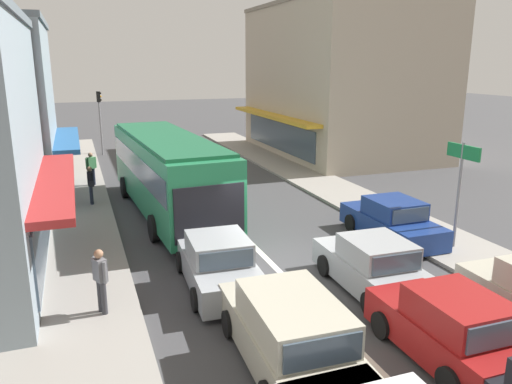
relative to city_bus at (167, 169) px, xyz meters
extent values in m
plane|color=#3F3F42|center=(2.02, -6.33, -1.88)|extent=(140.00, 140.00, 0.00)
cube|color=silver|center=(2.02, -2.33, -1.88)|extent=(0.20, 28.00, 0.01)
cube|color=gray|center=(-4.78, -0.33, -1.81)|extent=(5.20, 44.00, 0.14)
cube|color=gray|center=(8.22, -0.33, -1.82)|extent=(2.80, 44.00, 0.12)
cube|color=maroon|center=(-4.05, -4.59, 0.82)|extent=(1.10, 8.25, 0.20)
cube|color=#425160|center=(-4.47, -4.59, -0.48)|extent=(0.06, 7.17, 1.80)
cube|color=#23568E|center=(-3.78, 4.11, 0.82)|extent=(1.10, 7.37, 0.20)
cube|color=#425160|center=(-4.20, 4.11, -0.48)|extent=(0.06, 6.41, 1.80)
cube|color=#B2A38E|center=(13.52, 10.31, 2.88)|extent=(8.82, 13.40, 9.51)
cube|color=gold|center=(8.66, 10.31, 0.82)|extent=(1.10, 12.33, 0.20)
cube|color=#425160|center=(9.08, 10.31, -0.48)|extent=(0.06, 10.72, 1.80)
cube|color=gray|center=(13.52, 10.31, 7.75)|extent=(8.98, 13.40, 0.24)
cube|color=#237A4C|center=(0.00, 0.01, -0.12)|extent=(3.13, 10.93, 2.70)
cube|color=#425160|center=(0.00, 0.01, 0.28)|extent=(3.15, 10.50, 0.90)
cube|color=black|center=(0.32, -5.41, -0.32)|extent=(2.25, 0.19, 1.76)
cube|color=#1A5B39|center=(0.00, 0.01, 1.29)|extent=(2.96, 10.06, 0.12)
cylinder|color=black|center=(-1.45, 3.28, -1.40)|extent=(0.32, 0.97, 0.96)
cylinder|color=black|center=(1.05, 3.43, -1.40)|extent=(0.32, 0.97, 0.96)
cylinder|color=black|center=(-1.07, -3.03, -1.40)|extent=(0.32, 0.97, 0.96)
cylinder|color=black|center=(1.42, -2.88, -1.40)|extent=(0.32, 0.97, 0.96)
cube|color=#9EA3A8|center=(3.96, -8.90, -1.37)|extent=(1.84, 4.25, 0.72)
cube|color=#9EA3A8|center=(3.96, -9.00, -0.71)|extent=(1.61, 1.84, 0.60)
cube|color=#425160|center=(3.98, -8.08, -0.71)|extent=(1.44, 0.10, 0.51)
cube|color=#425160|center=(3.93, -9.92, -0.71)|extent=(1.41, 0.10, 0.48)
cylinder|color=black|center=(3.14, -7.61, -1.57)|extent=(0.20, 0.62, 0.62)
cylinder|color=black|center=(4.86, -7.66, -1.57)|extent=(0.20, 0.62, 0.62)
cylinder|color=black|center=(3.07, -10.13, -1.57)|extent=(0.20, 0.62, 0.62)
cylinder|color=black|center=(4.79, -10.18, -1.57)|extent=(0.20, 0.62, 0.62)
cube|color=maroon|center=(3.58, -12.20, -1.36)|extent=(1.66, 3.71, 0.76)
cube|color=maroon|center=(3.58, -12.50, -0.66)|extent=(1.53, 1.91, 0.64)
cube|color=#425160|center=(3.59, -11.53, -0.66)|extent=(1.40, 0.07, 0.54)
cube|color=#425160|center=(3.58, -13.47, -0.66)|extent=(1.37, 0.07, 0.51)
cylinder|color=black|center=(2.77, -11.09, -1.57)|extent=(0.18, 0.62, 0.62)
cylinder|color=black|center=(4.41, -11.09, -1.57)|extent=(0.18, 0.62, 0.62)
cylinder|color=black|center=(2.76, -13.31, -1.57)|extent=(0.18, 0.62, 0.62)
cube|color=#B7B29E|center=(0.38, -11.24, -1.36)|extent=(1.91, 4.56, 0.76)
cube|color=#B7B29E|center=(0.37, -11.58, -0.64)|extent=(1.73, 2.65, 0.68)
cube|color=#425160|center=(0.41, -10.27, -0.64)|extent=(1.51, 0.11, 0.58)
cube|color=#425160|center=(0.33, -12.90, -0.64)|extent=(1.48, 0.11, 0.54)
cylinder|color=black|center=(-0.45, -9.86, -1.57)|extent=(0.20, 0.63, 0.62)
cylinder|color=black|center=(1.31, -9.92, -1.57)|extent=(0.20, 0.63, 0.62)
cylinder|color=black|center=(1.22, -12.61, -1.57)|extent=(0.20, 0.63, 0.62)
cube|color=#9EA3A8|center=(0.05, -7.22, -1.37)|extent=(1.92, 4.28, 0.72)
cube|color=#9EA3A8|center=(0.04, -7.32, -0.71)|extent=(1.64, 1.87, 0.60)
cube|color=#425160|center=(0.09, -6.40, -0.71)|extent=(1.44, 0.13, 0.51)
cube|color=#425160|center=(0.00, -8.24, -0.71)|extent=(1.41, 0.13, 0.48)
cylinder|color=black|center=(-0.75, -5.92, -1.57)|extent=(0.21, 0.63, 0.62)
cylinder|color=black|center=(0.97, -6.00, -1.57)|extent=(0.21, 0.63, 0.62)
cylinder|color=black|center=(-0.87, -8.44, -1.57)|extent=(0.21, 0.63, 0.62)
cylinder|color=black|center=(0.85, -8.52, -1.57)|extent=(0.21, 0.63, 0.62)
cylinder|color=black|center=(5.78, -10.62, -1.57)|extent=(0.20, 0.62, 0.62)
cube|color=navy|center=(6.77, -5.63, -1.37)|extent=(1.72, 4.20, 0.72)
cube|color=navy|center=(6.77, -5.73, -0.71)|extent=(1.56, 1.80, 0.60)
cube|color=#425160|center=(6.77, -4.81, -0.71)|extent=(1.44, 0.06, 0.51)
cube|color=#425160|center=(6.77, -6.65, -0.71)|extent=(1.40, 0.06, 0.48)
cylinder|color=black|center=(5.91, -4.37, -1.57)|extent=(0.18, 0.62, 0.62)
cylinder|color=black|center=(7.63, -4.37, -1.57)|extent=(0.18, 0.62, 0.62)
cylinder|color=black|center=(5.91, -6.89, -1.57)|extent=(0.18, 0.62, 0.62)
cylinder|color=black|center=(7.63, -6.89, -1.57)|extent=(0.18, 0.62, 0.62)
cylinder|color=gray|center=(-1.74, 15.06, 0.22)|extent=(0.12, 0.12, 4.20)
cube|color=black|center=(-1.74, 15.06, 1.97)|extent=(0.24, 0.24, 0.68)
sphere|color=black|center=(-1.60, 15.06, 2.20)|extent=(0.13, 0.13, 0.13)
sphere|color=orange|center=(-1.60, 15.06, 1.98)|extent=(0.13, 0.13, 0.13)
sphere|color=black|center=(-1.60, 15.06, 1.76)|extent=(0.13, 0.13, 0.13)
cylinder|color=gray|center=(8.13, -7.21, -0.08)|extent=(0.10, 0.10, 3.60)
cube|color=#19753D|center=(8.13, -7.23, 1.42)|extent=(0.08, 1.40, 0.44)
cube|color=white|center=(8.18, -7.23, 1.42)|extent=(0.01, 1.10, 0.10)
cylinder|color=#232838|center=(-2.93, 2.28, -1.32)|extent=(0.14, 0.14, 0.84)
cylinder|color=#232838|center=(-2.93, 2.10, -1.32)|extent=(0.14, 0.14, 0.84)
cube|color=black|center=(-2.93, 2.19, -0.62)|extent=(0.23, 0.37, 0.56)
sphere|color=brown|center=(-2.93, 2.19, -0.22)|extent=(0.22, 0.22, 0.22)
cylinder|color=black|center=(-2.94, 2.43, -0.62)|extent=(0.09, 0.09, 0.54)
cylinder|color=black|center=(-2.92, 1.95, -0.62)|extent=(0.09, 0.09, 0.54)
cube|color=black|center=(-2.90, 1.88, -0.80)|extent=(0.24, 0.11, 0.22)
cylinder|color=#333338|center=(-3.11, -7.92, -1.32)|extent=(0.14, 0.14, 0.84)
cylinder|color=#333338|center=(-3.03, -8.08, -1.32)|extent=(0.14, 0.14, 0.84)
cube|color=slate|center=(-3.07, -8.00, -0.62)|extent=(0.35, 0.42, 0.56)
sphere|color=#9E7051|center=(-3.07, -8.00, -0.22)|extent=(0.22, 0.22, 0.22)
cylinder|color=slate|center=(-3.17, -7.78, -0.62)|extent=(0.09, 0.09, 0.54)
cylinder|color=slate|center=(-2.97, -8.22, -0.62)|extent=(0.09, 0.09, 0.54)
cylinder|color=#232838|center=(-2.84, 5.66, -1.32)|extent=(0.14, 0.14, 0.84)
cylinder|color=#232838|center=(-2.68, 5.74, -1.32)|extent=(0.14, 0.14, 0.84)
cube|color=#478951|center=(-2.76, 5.70, -0.62)|extent=(0.42, 0.36, 0.56)
sphere|color=#9E7051|center=(-2.76, 5.70, -0.22)|extent=(0.22, 0.22, 0.22)
cylinder|color=#478951|center=(-2.97, 5.59, -0.62)|extent=(0.09, 0.09, 0.54)
cylinder|color=#478951|center=(-2.55, 5.81, -0.62)|extent=(0.09, 0.09, 0.54)
camera|label=1|loc=(-3.32, -19.60, 4.16)|focal=35.00mm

